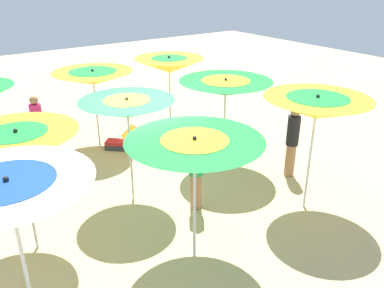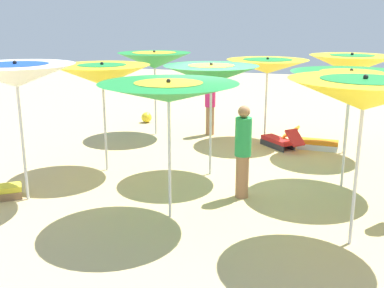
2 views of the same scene
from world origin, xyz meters
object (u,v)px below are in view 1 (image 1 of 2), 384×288
Objects in this scene: beach_umbrella_6 at (317,108)px; beachgoer_1 at (38,126)px; beach_umbrella_4 at (127,109)px; lounger_1 at (147,134)px; beach_umbrella_5 at (18,144)px; beach_umbrella_8 at (9,195)px; beach_umbrella_0 at (169,65)px; beachgoer_2 at (292,140)px; beach_umbrella_7 at (195,148)px; beach_umbrella_3 at (225,88)px; lounger_2 at (126,142)px; beachgoer_0 at (196,170)px; beach_umbrella_1 at (93,78)px.

beach_umbrella_6 is 6.98m from beachgoer_1.
lounger_1 is (-2.74, 1.91, -1.92)m from beach_umbrella_4.
beach_umbrella_5 is 2.07m from beach_umbrella_8.
beach_umbrella_0 is 0.98× the size of beach_umbrella_6.
lounger_1 is 0.79× the size of beachgoer_2.
lounger_1 is at bearing 145.09° from beach_umbrella_4.
beach_umbrella_8 is at bearing -87.28° from beach_umbrella_7.
beach_umbrella_3 is 1.00× the size of beach_umbrella_7.
lounger_2 is at bearing 131.91° from beach_umbrella_5.
lounger_1 is at bearing -117.35° from beachgoer_2.
beach_umbrella_6 is 1.45× the size of beachgoer_0.
beach_umbrella_4 is at bearing -10.39° from beach_umbrella_1.
beach_umbrella_4 is 1.02× the size of beach_umbrella_7.
beachgoer_0 is (3.80, -0.98, 0.71)m from lounger_1.
beach_umbrella_3 is 3.64m from beach_umbrella_7.
beach_umbrella_8 is at bearing -11.44° from beachgoer_1.
beach_umbrella_3 is 2.03m from beachgoer_2.
beachgoer_0 is at bearing -123.84° from beach_umbrella_6.
beach_umbrella_8 reaches higher than beachgoer_1.
beachgoer_0 is at bearing 4.72° from beach_umbrella_1.
beach_umbrella_3 is 2.68m from beach_umbrella_4.
beach_umbrella_1 reaches higher than lounger_2.
beachgoer_1 is (-3.76, 1.22, -1.16)m from beach_umbrella_5.
beach_umbrella_8 is 1.46× the size of beachgoer_0.
beach_umbrella_0 reaches higher than beach_umbrella_5.
lounger_1 is at bearing 127.77° from beach_umbrella_5.
beachgoer_1 is (-0.12, -1.58, -1.09)m from beach_umbrella_1.
beach_umbrella_5 is at bearing -110.48° from beach_umbrella_6.
beach_umbrella_5 is at bearing -141.28° from lounger_1.
beach_umbrella_8 is (2.60, -5.43, 0.20)m from beach_umbrella_3.
beach_umbrella_0 is at bearing 75.01° from beach_umbrella_1.
beach_umbrella_1 is 3.23m from beach_umbrella_4.
beach_umbrella_7 is at bearing 50.07° from beach_umbrella_5.
beach_umbrella_4 is at bearing 131.58° from beach_umbrella_8.
beachgoer_1 is at bearing -169.91° from beach_umbrella_7.
beach_umbrella_0 is at bearing 133.14° from beach_umbrella_8.
beach_umbrella_6 reaches higher than beachgoer_1.
beach_umbrella_4 is at bearing -123.96° from lounger_1.
beach_umbrella_5 reaches higher than beachgoer_1.
lounger_2 is (-2.98, 3.32, -1.87)m from beach_umbrella_5.
beach_umbrella_6 reaches higher than beachgoer_2.
beach_umbrella_0 is 0.96× the size of beach_umbrella_8.
beach_umbrella_4 is at bearing 101.77° from beach_umbrella_5.
beach_umbrella_1 is at bearing -145.36° from beach_umbrella_3.
beach_umbrella_0 is at bearing -7.59° from lounger_1.
beachgoer_1 is at bearing -100.47° from beach_umbrella_0.
beach_umbrella_7 is at bearing -6.07° from beach_umbrella_1.
beach_umbrella_8 reaches higher than lounger_2.
beach_umbrella_3 is 1.89× the size of lounger_2.
beach_umbrella_6 is at bearing 22.40° from beach_umbrella_1.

